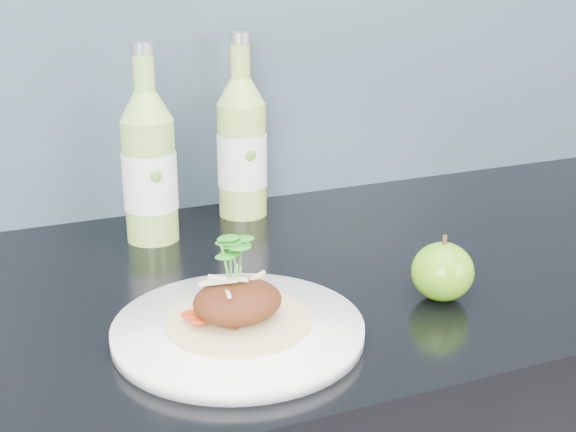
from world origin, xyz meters
The scene contains 5 objects.
dinner_plate centered at (-0.11, 1.56, 0.91)m, with size 0.34×0.34×0.02m.
pork_taco centered at (-0.11, 1.56, 0.94)m, with size 0.15×0.15×0.10m.
green_apple centered at (0.13, 1.56, 0.93)m, with size 0.09×0.09×0.08m.
cider_bottle_left centered at (-0.12, 1.87, 1.00)m, with size 0.09×0.09×0.26m.
cider_bottle_right centered at (0.02, 1.92, 1.00)m, with size 0.08×0.08×0.26m.
Camera 1 is at (-0.35, 0.88, 1.28)m, focal length 50.00 mm.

